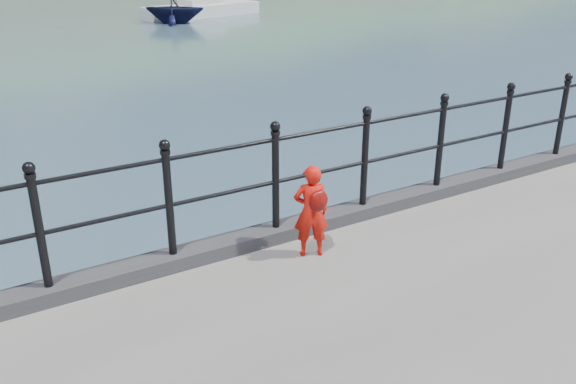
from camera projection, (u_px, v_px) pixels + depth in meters
ground at (225, 324)px, 6.97m from camera, size 600.00×600.00×0.00m
kerb at (227, 245)px, 6.44m from camera, size 60.00×0.30×0.15m
railing at (224, 180)px, 6.16m from camera, size 18.11×0.11×1.20m
far_shore at (35, 21)px, 223.07m from camera, size 830.00×200.00×156.00m
child at (311, 210)px, 6.22m from camera, size 0.43×0.37×0.99m
launch_navy at (174, 8)px, 32.56m from camera, size 4.13×4.05×1.65m
sailboat_near at (203, 10)px, 35.92m from camera, size 7.61×3.87×9.93m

